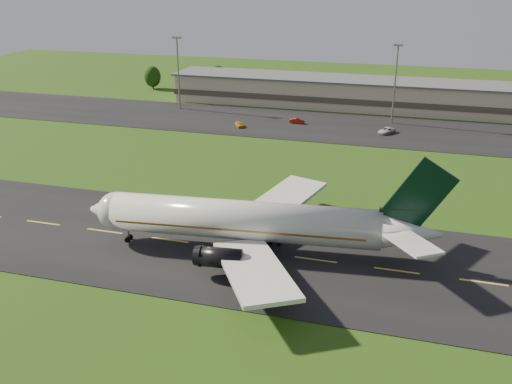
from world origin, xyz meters
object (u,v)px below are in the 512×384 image
(service_vehicle_b, at_px, (297,121))
(service_vehicle_a, at_px, (239,124))
(service_vehicle_c, at_px, (387,130))
(light_mast_west, at_px, (178,64))
(airliner, at_px, (250,222))
(light_mast_centre, at_px, (396,75))
(terminal, at_px, (402,96))

(service_vehicle_b, bearing_deg, service_vehicle_a, 124.11)
(service_vehicle_b, height_order, service_vehicle_c, service_vehicle_c)
(light_mast_west, xyz_separation_m, service_vehicle_c, (59.46, -10.44, -11.94))
(airliner, xyz_separation_m, light_mast_centre, (14.59, 79.91, 8.08))
(light_mast_west, distance_m, service_vehicle_c, 61.54)
(service_vehicle_a, bearing_deg, service_vehicle_c, -27.00)
(terminal, distance_m, service_vehicle_a, 49.53)
(airliner, relative_size, light_mast_centre, 2.52)
(light_mast_west, distance_m, service_vehicle_a, 29.60)
(light_mast_west, distance_m, service_vehicle_b, 38.85)
(light_mast_centre, relative_size, service_vehicle_c, 4.04)
(service_vehicle_b, xyz_separation_m, service_vehicle_c, (23.22, -3.22, 0.06))
(service_vehicle_c, bearing_deg, light_mast_centre, 116.63)
(airliner, xyz_separation_m, service_vehicle_b, (-9.17, 72.69, -3.92))
(light_mast_west, relative_size, service_vehicle_a, 5.27)
(airliner, xyz_separation_m, service_vehicle_a, (-22.64, 65.27, -3.90))
(airliner, relative_size, light_mast_west, 2.52)
(light_mast_west, xyz_separation_m, service_vehicle_b, (36.24, -7.22, -12.00))
(light_mast_west, bearing_deg, airliner, -60.39)
(airliner, xyz_separation_m, service_vehicle_c, (14.05, 69.47, -3.86))
(light_mast_west, relative_size, service_vehicle_c, 4.04)
(service_vehicle_b, distance_m, service_vehicle_c, 23.45)
(light_mast_west, height_order, service_vehicle_b, light_mast_west)
(terminal, xyz_separation_m, light_mast_centre, (-1.40, -16.18, 8.75))
(airliner, distance_m, service_vehicle_b, 73.37)
(service_vehicle_c, bearing_deg, light_mast_west, -160.37)
(light_mast_centre, xyz_separation_m, service_vehicle_a, (-37.23, -14.64, -11.98))
(light_mast_centre, height_order, service_vehicle_b, light_mast_centre)
(light_mast_west, height_order, service_vehicle_a, light_mast_west)
(terminal, height_order, service_vehicle_b, terminal)
(terminal, relative_size, service_vehicle_b, 37.31)
(airliner, bearing_deg, terminal, 74.45)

